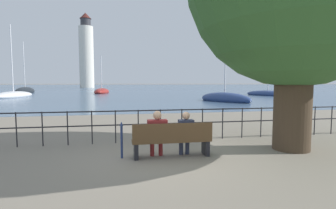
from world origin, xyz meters
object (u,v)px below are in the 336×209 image
(sailboat_1, at_px, (102,92))
(sailboat_2, at_px, (268,94))
(sailboat_0, at_px, (225,98))
(sailboat_3, at_px, (25,91))
(seated_person_left, at_px, (157,132))
(sailboat_4, at_px, (13,95))
(closed_umbrella, at_px, (122,138))
(seated_person_right, at_px, (186,132))
(harbor_lighthouse, at_px, (86,53))
(park_bench, at_px, (172,140))

(sailboat_1, xyz_separation_m, sailboat_2, (24.80, -13.76, -0.01))
(sailboat_0, bearing_deg, sailboat_3, 112.61)
(sailboat_0, xyz_separation_m, sailboat_3, (-27.59, 27.43, 0.02))
(seated_person_left, height_order, sailboat_4, sailboat_4)
(closed_umbrella, xyz_separation_m, sailboat_0, (10.64, 18.51, -0.19))
(sailboat_2, distance_m, sailboat_4, 35.49)
(seated_person_right, height_order, sailboat_3, sailboat_3)
(closed_umbrella, distance_m, harbor_lighthouse, 100.12)
(seated_person_right, relative_size, sailboat_4, 0.12)
(seated_person_right, bearing_deg, sailboat_4, 116.14)
(closed_umbrella, bearing_deg, harbor_lighthouse, 96.76)
(sailboat_1, distance_m, sailboat_3, 14.39)
(seated_person_left, xyz_separation_m, sailboat_1, (-3.87, 42.61, -0.38))
(sailboat_0, distance_m, sailboat_2, 15.17)
(seated_person_left, relative_size, sailboat_1, 0.17)
(closed_umbrella, height_order, sailboat_1, sailboat_1)
(sailboat_2, bearing_deg, harbor_lighthouse, 94.60)
(park_bench, distance_m, sailboat_0, 20.89)
(seated_person_left, bearing_deg, harbor_lighthouse, 97.27)
(sailboat_2, height_order, harbor_lighthouse, harbor_lighthouse)
(sailboat_3, height_order, sailboat_4, sailboat_3)
(seated_person_left, height_order, harbor_lighthouse, harbor_lighthouse)
(sailboat_0, bearing_deg, sailboat_2, 19.95)
(sailboat_4, bearing_deg, seated_person_left, -52.98)
(sailboat_1, bearing_deg, sailboat_2, -22.83)
(sailboat_3, xyz_separation_m, sailboat_4, (3.36, -14.96, -0.09))
(sailboat_4, relative_size, harbor_lighthouse, 0.34)
(park_bench, xyz_separation_m, closed_umbrella, (-1.27, 0.17, 0.08))
(park_bench, height_order, sailboat_2, sailboat_2)
(park_bench, distance_m, seated_person_left, 0.44)
(park_bench, xyz_separation_m, sailboat_3, (-18.22, 46.10, -0.09))
(sailboat_1, bearing_deg, sailboat_3, 172.47)
(sailboat_0, distance_m, sailboat_1, 27.61)
(seated_person_left, xyz_separation_m, sailboat_0, (9.75, 18.60, -0.34))
(sailboat_0, relative_size, sailboat_1, 1.63)
(seated_person_right, distance_m, sailboat_1, 42.86)
(sailboat_3, distance_m, harbor_lighthouse, 54.48)
(sailboat_1, relative_size, sailboat_3, 0.73)
(sailboat_1, relative_size, sailboat_2, 0.69)
(seated_person_left, bearing_deg, park_bench, -11.73)
(park_bench, bearing_deg, sailboat_3, 111.57)
(seated_person_right, xyz_separation_m, closed_umbrella, (-1.65, 0.08, -0.12))
(sailboat_3, bearing_deg, sailboat_4, -77.76)
(sailboat_0, relative_size, sailboat_3, 1.18)
(closed_umbrella, relative_size, sailboat_3, 0.10)
(park_bench, height_order, sailboat_3, sailboat_3)
(seated_person_left, relative_size, sailboat_3, 0.12)
(park_bench, bearing_deg, sailboat_0, 63.36)
(sailboat_4, height_order, harbor_lighthouse, harbor_lighthouse)
(closed_umbrella, distance_m, sailboat_2, 36.11)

